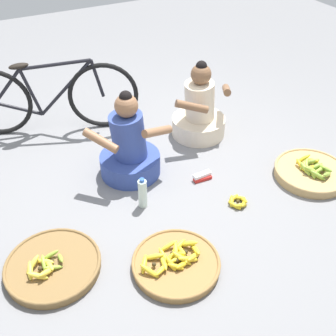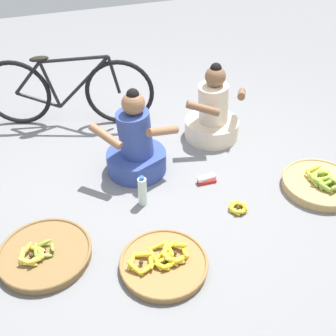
{
  "view_description": "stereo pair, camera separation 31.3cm",
  "coord_description": "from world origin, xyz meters",
  "px_view_note": "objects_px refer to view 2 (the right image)",
  "views": [
    {
      "loc": [
        -1.14,
        -2.4,
        2.27
      ],
      "look_at": [
        0.0,
        -0.2,
        0.35
      ],
      "focal_mm": 44.44,
      "sensor_mm": 36.0,
      "label": 1
    },
    {
      "loc": [
        -0.85,
        -2.53,
        2.27
      ],
      "look_at": [
        0.0,
        -0.2,
        0.35
      ],
      "focal_mm": 44.44,
      "sensor_mm": 36.0,
      "label": 2
    }
  ],
  "objects_px": {
    "bicycle_leaning": "(67,91)",
    "vendor_woman_behind": "(213,115)",
    "vendor_woman_front": "(136,146)",
    "banana_basket_front_right": "(45,254)",
    "packet_carton_stack": "(207,180)",
    "banana_basket_mid_right": "(164,263)",
    "loose_bananas_near_vendor": "(238,208)",
    "water_bottle": "(142,191)",
    "banana_basket_back_center": "(320,183)"
  },
  "relations": [
    {
      "from": "vendor_woman_behind",
      "to": "banana_basket_mid_right",
      "type": "bearing_deg",
      "value": -125.88
    },
    {
      "from": "vendor_woman_behind",
      "to": "packet_carton_stack",
      "type": "bearing_deg",
      "value": -117.98
    },
    {
      "from": "loose_bananas_near_vendor",
      "to": "water_bottle",
      "type": "relative_size",
      "value": 0.65
    },
    {
      "from": "vendor_woman_front",
      "to": "banana_basket_front_right",
      "type": "distance_m",
      "value": 1.17
    },
    {
      "from": "vendor_woman_front",
      "to": "banana_basket_front_right",
      "type": "relative_size",
      "value": 1.22
    },
    {
      "from": "banana_basket_front_right",
      "to": "loose_bananas_near_vendor",
      "type": "xyz_separation_m",
      "value": [
        1.49,
        -0.04,
        -0.01
      ]
    },
    {
      "from": "bicycle_leaning",
      "to": "loose_bananas_near_vendor",
      "type": "bearing_deg",
      "value": -60.45
    },
    {
      "from": "vendor_woman_front",
      "to": "bicycle_leaning",
      "type": "bearing_deg",
      "value": 111.99
    },
    {
      "from": "banana_basket_back_center",
      "to": "packet_carton_stack",
      "type": "distance_m",
      "value": 0.94
    },
    {
      "from": "banana_basket_mid_right",
      "to": "packet_carton_stack",
      "type": "xyz_separation_m",
      "value": [
        0.65,
        0.73,
        -0.01
      ]
    },
    {
      "from": "vendor_woman_front",
      "to": "bicycle_leaning",
      "type": "relative_size",
      "value": 0.49
    },
    {
      "from": "bicycle_leaning",
      "to": "banana_basket_front_right",
      "type": "distance_m",
      "value": 1.82
    },
    {
      "from": "bicycle_leaning",
      "to": "vendor_woman_behind",
      "type": "bearing_deg",
      "value": -30.39
    },
    {
      "from": "vendor_woman_behind",
      "to": "water_bottle",
      "type": "relative_size",
      "value": 2.82
    },
    {
      "from": "banana_basket_front_right",
      "to": "banana_basket_back_center",
      "type": "height_order",
      "value": "banana_basket_back_center"
    },
    {
      "from": "banana_basket_front_right",
      "to": "water_bottle",
      "type": "distance_m",
      "value": 0.86
    },
    {
      "from": "water_bottle",
      "to": "packet_carton_stack",
      "type": "relative_size",
      "value": 1.66
    },
    {
      "from": "banana_basket_front_right",
      "to": "packet_carton_stack",
      "type": "height_order",
      "value": "banana_basket_front_right"
    },
    {
      "from": "vendor_woman_front",
      "to": "loose_bananas_near_vendor",
      "type": "relative_size",
      "value": 4.44
    },
    {
      "from": "vendor_woman_front",
      "to": "bicycle_leaning",
      "type": "height_order",
      "value": "vendor_woman_front"
    },
    {
      "from": "banana_basket_front_right",
      "to": "banana_basket_back_center",
      "type": "bearing_deg",
      "value": -0.77
    },
    {
      "from": "banana_basket_back_center",
      "to": "packet_carton_stack",
      "type": "xyz_separation_m",
      "value": [
        -0.85,
        0.39,
        -0.02
      ]
    },
    {
      "from": "loose_bananas_near_vendor",
      "to": "vendor_woman_front",
      "type": "bearing_deg",
      "value": 127.83
    },
    {
      "from": "bicycle_leaning",
      "to": "banana_basket_front_right",
      "type": "relative_size",
      "value": 2.5
    },
    {
      "from": "banana_basket_front_right",
      "to": "bicycle_leaning",
      "type": "bearing_deg",
      "value": 74.29
    },
    {
      "from": "vendor_woman_front",
      "to": "banana_basket_front_right",
      "type": "xyz_separation_m",
      "value": [
        -0.89,
        -0.74,
        -0.21
      ]
    },
    {
      "from": "banana_basket_mid_right",
      "to": "loose_bananas_near_vendor",
      "type": "relative_size",
      "value": 3.4
    },
    {
      "from": "vendor_woman_front",
      "to": "loose_bananas_near_vendor",
      "type": "bearing_deg",
      "value": -52.17
    },
    {
      "from": "bicycle_leaning",
      "to": "banana_basket_mid_right",
      "type": "xyz_separation_m",
      "value": [
        0.26,
        -2.09,
        -0.32
      ]
    },
    {
      "from": "banana_basket_front_right",
      "to": "loose_bananas_near_vendor",
      "type": "relative_size",
      "value": 3.65
    },
    {
      "from": "vendor_woman_front",
      "to": "vendor_woman_behind",
      "type": "relative_size",
      "value": 1.03
    },
    {
      "from": "water_bottle",
      "to": "vendor_woman_behind",
      "type": "bearing_deg",
      "value": 37.09
    },
    {
      "from": "bicycle_leaning",
      "to": "water_bottle",
      "type": "relative_size",
      "value": 5.96
    },
    {
      "from": "vendor_woman_behind",
      "to": "banana_basket_front_right",
      "type": "bearing_deg",
      "value": -150.01
    },
    {
      "from": "water_bottle",
      "to": "bicycle_leaning",
      "type": "bearing_deg",
      "value": 102.61
    },
    {
      "from": "vendor_woman_behind",
      "to": "bicycle_leaning",
      "type": "distance_m",
      "value": 1.45
    },
    {
      "from": "vendor_woman_behind",
      "to": "loose_bananas_near_vendor",
      "type": "xyz_separation_m",
      "value": [
        -0.24,
        -1.04,
        -0.22
      ]
    },
    {
      "from": "vendor_woman_behind",
      "to": "banana_basket_mid_right",
      "type": "xyz_separation_m",
      "value": [
        -0.98,
        -1.36,
        -0.2
      ]
    },
    {
      "from": "bicycle_leaning",
      "to": "banana_basket_back_center",
      "type": "relative_size",
      "value": 2.59
    },
    {
      "from": "vendor_woman_behind",
      "to": "loose_bananas_near_vendor",
      "type": "distance_m",
      "value": 1.09
    },
    {
      "from": "vendor_woman_behind",
      "to": "water_bottle",
      "type": "bearing_deg",
      "value": -142.91
    },
    {
      "from": "banana_basket_back_center",
      "to": "loose_bananas_near_vendor",
      "type": "height_order",
      "value": "banana_basket_back_center"
    },
    {
      "from": "bicycle_leaning",
      "to": "loose_bananas_near_vendor",
      "type": "height_order",
      "value": "bicycle_leaning"
    },
    {
      "from": "vendor_woman_front",
      "to": "vendor_woman_behind",
      "type": "distance_m",
      "value": 0.88
    },
    {
      "from": "banana_basket_back_center",
      "to": "loose_bananas_near_vendor",
      "type": "bearing_deg",
      "value": -179.56
    },
    {
      "from": "bicycle_leaning",
      "to": "vendor_woman_front",
      "type": "bearing_deg",
      "value": -68.01
    },
    {
      "from": "vendor_woman_front",
      "to": "packet_carton_stack",
      "type": "distance_m",
      "value": 0.67
    },
    {
      "from": "vendor_woman_front",
      "to": "banana_basket_front_right",
      "type": "height_order",
      "value": "vendor_woman_front"
    },
    {
      "from": "banana_basket_back_center",
      "to": "bicycle_leaning",
      "type": "bearing_deg",
      "value": 135.06
    },
    {
      "from": "banana_basket_mid_right",
      "to": "vendor_woman_front",
      "type": "bearing_deg",
      "value": 82.75
    }
  ]
}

